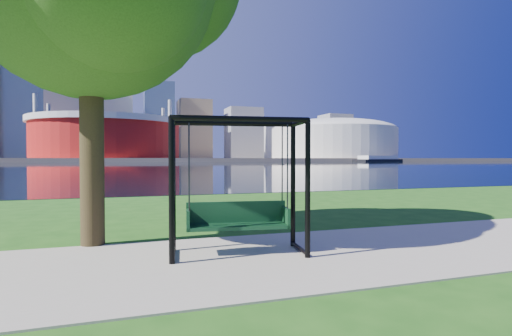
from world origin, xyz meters
name	(u,v)px	position (x,y,z in m)	size (l,w,h in m)	color
ground	(244,253)	(0.00, 0.00, 0.00)	(900.00, 900.00, 0.00)	#1E5114
path	(252,259)	(0.00, -0.50, 0.01)	(120.00, 4.00, 0.03)	#9E937F
river	(131,165)	(0.00, 102.00, 0.01)	(900.00, 180.00, 0.02)	black
far_bank	(125,160)	(0.00, 306.00, 1.00)	(900.00, 228.00, 2.00)	#937F60
stadium	(107,137)	(-10.00, 235.00, 14.23)	(83.00, 83.00, 32.00)	maroon
arena	(333,138)	(135.00, 235.00, 15.87)	(84.00, 84.00, 26.56)	beige
skyline	(119,114)	(-4.27, 319.39, 35.89)	(392.00, 66.00, 96.50)	gray
swing	(238,190)	(-0.14, -0.08, 1.20)	(2.54, 1.38, 2.47)	black
barge	(378,159)	(132.24, 180.41, 1.51)	(34.38, 18.90, 3.33)	black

